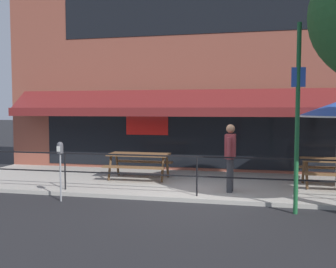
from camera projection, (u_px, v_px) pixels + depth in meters
ground_plane at (195, 203)px, 8.73m from camera, size 120.00×120.00×0.00m
patio_deck at (205, 184)px, 10.68m from camera, size 15.00×4.00×0.10m
restaurant_building at (213, 61)px, 12.60m from camera, size 15.00×1.60×7.69m
patio_railing at (197, 167)px, 8.97m from camera, size 13.84×0.04×0.97m
picnic_table_left at (139, 159)px, 11.17m from camera, size 1.80×1.42×0.76m
pedestrian_walking at (230, 154)px, 9.41m from camera, size 0.27×0.62×1.71m
parking_meter_near at (60, 153)px, 8.83m from camera, size 0.15×0.16×1.42m
street_sign_pole at (297, 117)px, 7.70m from camera, size 0.28×0.09×3.95m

